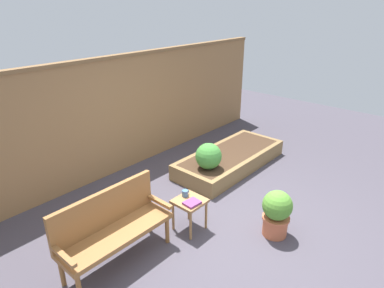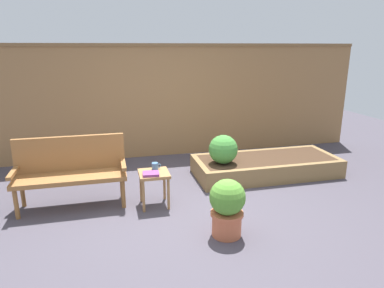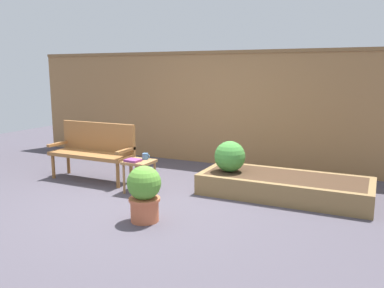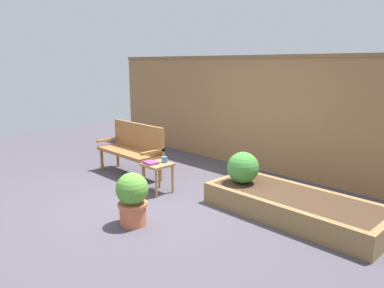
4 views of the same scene
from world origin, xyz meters
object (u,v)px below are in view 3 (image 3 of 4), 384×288
(side_table, at_px, (139,166))
(potted_boxwood, at_px, (144,192))
(cup_on_table, at_px, (145,156))
(shrub_near_bench, at_px, (230,156))
(book_on_table, at_px, (133,160))
(garden_bench, at_px, (94,147))

(side_table, bearing_deg, potted_boxwood, -54.35)
(cup_on_table, bearing_deg, side_table, -107.50)
(potted_boxwood, height_order, shrub_near_bench, shrub_near_bench)
(side_table, xyz_separation_m, cup_on_table, (0.04, 0.11, 0.13))
(book_on_table, bearing_deg, potted_boxwood, -44.84)
(book_on_table, relative_size, shrub_near_bench, 0.46)
(side_table, xyz_separation_m, book_on_table, (-0.05, -0.09, 0.10))
(cup_on_table, distance_m, potted_boxwood, 1.28)
(garden_bench, bearing_deg, potted_boxwood, -35.79)
(cup_on_table, relative_size, potted_boxwood, 0.18)
(side_table, height_order, shrub_near_bench, shrub_near_bench)
(garden_bench, distance_m, cup_on_table, 1.13)
(side_table, xyz_separation_m, shrub_near_bench, (1.19, 0.63, 0.13))
(potted_boxwood, bearing_deg, side_table, 125.65)
(side_table, distance_m, shrub_near_bench, 1.35)
(potted_boxwood, xyz_separation_m, shrub_near_bench, (0.50, 1.60, 0.16))
(shrub_near_bench, bearing_deg, book_on_table, -150.00)
(garden_bench, distance_m, shrub_near_bench, 2.29)
(garden_bench, height_order, side_table, garden_bench)
(garden_bench, relative_size, side_table, 3.00)
(potted_boxwood, relative_size, shrub_near_bench, 1.48)
(book_on_table, bearing_deg, side_table, 65.34)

